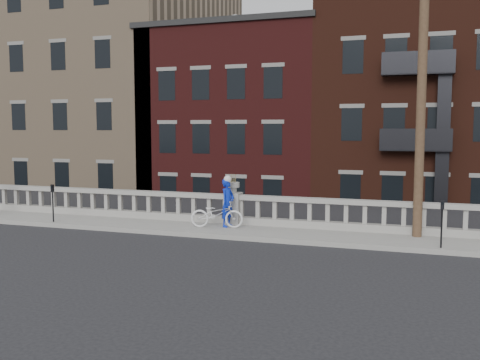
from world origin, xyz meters
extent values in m
plane|color=black|center=(0.00, 0.00, 0.00)|extent=(120.00, 120.00, 0.00)
cube|color=gray|center=(0.00, 3.00, 0.07)|extent=(32.00, 2.20, 0.15)
cube|color=gray|center=(0.00, 3.95, 0.28)|extent=(28.00, 0.34, 0.25)
cube|color=gray|center=(0.00, 3.95, 1.10)|extent=(28.00, 0.34, 0.16)
cube|color=gray|center=(0.00, 3.95, 0.70)|extent=(0.55, 0.55, 1.10)
cylinder|color=gray|center=(0.00, 3.95, 1.35)|extent=(0.24, 0.24, 0.20)
cylinder|color=gray|center=(0.00, 3.95, 1.53)|extent=(0.44, 0.44, 0.18)
cube|color=#605E59|center=(0.00, 4.30, -2.42)|extent=(36.00, 0.50, 5.15)
cube|color=black|center=(0.00, 25.95, -5.25)|extent=(80.00, 44.00, 0.50)
cube|color=#595651|center=(-2.00, 8.45, -3.00)|extent=(16.00, 7.00, 4.00)
cube|color=#9B8164|center=(-17.00, 20.95, 5.00)|extent=(18.00, 16.00, 20.00)
cube|color=#401312|center=(-4.00, 19.95, 2.00)|extent=(10.00, 14.00, 14.00)
cube|color=black|center=(-4.00, 19.95, 9.15)|extent=(10.30, 14.30, 0.30)
cube|color=#37170F|center=(6.00, 19.95, 2.75)|extent=(10.00, 14.00, 15.50)
cube|color=black|center=(6.00, 19.95, 10.65)|extent=(10.30, 14.30, 0.30)
cylinder|color=#422D1E|center=(6.20, 3.60, 5.15)|extent=(0.28, 0.28, 10.00)
cylinder|color=black|center=(-6.25, 2.15, 0.70)|extent=(0.05, 0.05, 1.10)
cube|color=black|center=(-6.25, 2.15, 1.38)|extent=(0.10, 0.08, 0.26)
cube|color=black|center=(-6.25, 2.10, 1.42)|extent=(0.06, 0.01, 0.08)
cylinder|color=black|center=(6.85, 2.15, 0.70)|extent=(0.05, 0.05, 1.10)
cube|color=black|center=(6.85, 2.15, 1.38)|extent=(0.10, 0.08, 0.26)
cube|color=black|center=(6.85, 2.10, 1.42)|extent=(0.06, 0.01, 0.08)
imported|color=silver|center=(-0.27, 3.03, 0.62)|extent=(1.88, 1.00, 0.94)
imported|color=#0B24B1|center=(0.02, 3.29, 0.98)|extent=(0.53, 0.68, 1.66)
camera|label=1|loc=(6.20, -13.73, 3.53)|focal=40.00mm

